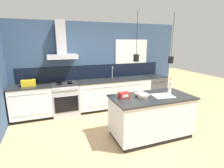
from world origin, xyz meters
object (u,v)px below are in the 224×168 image
at_px(oven_range, 65,99).
at_px(yellow_toolbox, 28,83).
at_px(book_stack, 142,95).
at_px(bottle_on_island, 170,88).
at_px(dishwasher, 154,89).
at_px(red_supply_box, 124,95).

xyz_separation_m(oven_range, yellow_toolbox, (-0.90, 0.00, 0.54)).
distance_m(book_stack, yellow_toolbox, 2.94).
bearing_deg(bottle_on_island, dishwasher, 64.80).
bearing_deg(book_stack, bottle_on_island, -6.37).
bearing_deg(oven_range, dishwasher, 0.08).
height_order(oven_range, bottle_on_island, bottle_on_island).
xyz_separation_m(bottle_on_island, yellow_toolbox, (-2.95, 1.91, -0.07)).
xyz_separation_m(oven_range, book_stack, (1.39, -1.84, 0.49)).
relative_size(book_stack, red_supply_box, 1.40).
height_order(book_stack, yellow_toolbox, yellow_toolbox).
xyz_separation_m(dishwasher, book_stack, (-1.55, -1.84, 0.49)).
relative_size(book_stack, yellow_toolbox, 0.89).
bearing_deg(red_supply_box, bottle_on_island, -8.13).
relative_size(bottle_on_island, book_stack, 1.16).
distance_m(oven_range, yellow_toolbox, 1.05).
distance_m(dishwasher, red_supply_box, 2.66).
height_order(dishwasher, yellow_toolbox, yellow_toolbox).
bearing_deg(bottle_on_island, yellow_toolbox, 146.99).
xyz_separation_m(book_stack, yellow_toolbox, (-2.29, 1.84, 0.04)).
xyz_separation_m(dishwasher, yellow_toolbox, (-3.85, 0.00, 0.54)).
xyz_separation_m(dishwasher, red_supply_box, (-1.92, -1.77, 0.51)).
relative_size(oven_range, bottle_on_island, 2.60).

